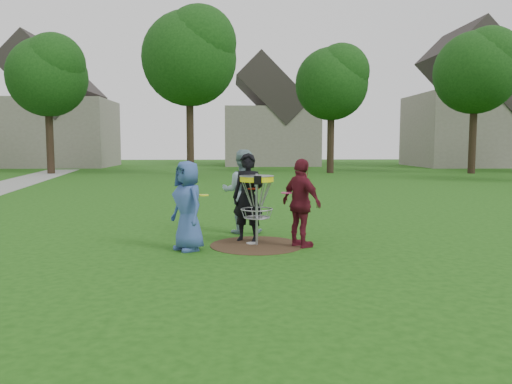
{
  "coord_description": "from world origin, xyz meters",
  "views": [
    {
      "loc": [
        -0.48,
        -9.43,
        1.96
      ],
      "look_at": [
        0.0,
        0.3,
        1.0
      ],
      "focal_mm": 35.0,
      "sensor_mm": 36.0,
      "label": 1
    }
  ],
  "objects_px": {
    "player_black": "(248,197)",
    "player_maroon": "(301,203)",
    "player_blue": "(188,206)",
    "player_grey": "(242,192)",
    "disc_golf_basket": "(257,193)"
  },
  "relations": [
    {
      "from": "player_black",
      "to": "player_maroon",
      "type": "relative_size",
      "value": 1.05
    },
    {
      "from": "player_blue",
      "to": "disc_golf_basket",
      "type": "xyz_separation_m",
      "value": [
        1.28,
        0.37,
        0.2
      ]
    },
    {
      "from": "player_grey",
      "to": "player_maroon",
      "type": "bearing_deg",
      "value": 129.44
    },
    {
      "from": "player_blue",
      "to": "disc_golf_basket",
      "type": "bearing_deg",
      "value": 70.32
    },
    {
      "from": "player_blue",
      "to": "disc_golf_basket",
      "type": "distance_m",
      "value": 1.35
    },
    {
      "from": "player_blue",
      "to": "player_grey",
      "type": "bearing_deg",
      "value": 113.13
    },
    {
      "from": "disc_golf_basket",
      "to": "player_grey",
      "type": "bearing_deg",
      "value": 100.61
    },
    {
      "from": "player_blue",
      "to": "player_black",
      "type": "xyz_separation_m",
      "value": [
        1.13,
        0.79,
        0.06
      ]
    },
    {
      "from": "player_black",
      "to": "player_maroon",
      "type": "bearing_deg",
      "value": -9.48
    },
    {
      "from": "player_black",
      "to": "disc_golf_basket",
      "type": "height_order",
      "value": "player_black"
    },
    {
      "from": "player_blue",
      "to": "player_black",
      "type": "bearing_deg",
      "value": 89.14
    },
    {
      "from": "player_black",
      "to": "player_grey",
      "type": "xyz_separation_m",
      "value": [
        -0.1,
        0.92,
        0.03
      ]
    },
    {
      "from": "player_maroon",
      "to": "disc_golf_basket",
      "type": "height_order",
      "value": "player_maroon"
    },
    {
      "from": "player_black",
      "to": "player_blue",
      "type": "bearing_deg",
      "value": -122.31
    },
    {
      "from": "player_blue",
      "to": "player_maroon",
      "type": "bearing_deg",
      "value": 58.79
    }
  ]
}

